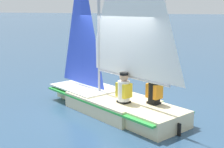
{
  "coord_description": "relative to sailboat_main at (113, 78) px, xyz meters",
  "views": [
    {
      "loc": [
        -3.11,
        7.32,
        2.71
      ],
      "look_at": [
        0.0,
        0.0,
        1.01
      ],
      "focal_mm": 50.0,
      "sensor_mm": 36.0,
      "label": 1
    }
  ],
  "objects": [
    {
      "name": "sailboat_main",
      "position": [
        0.0,
        0.0,
        0.0
      ],
      "size": [
        4.4,
        3.15,
        5.75
      ],
      "rotation": [
        0.0,
        0.0,
        5.82
      ],
      "color": "beige",
      "rests_on": "ground_plane"
    },
    {
      "name": "sailor_helm",
      "position": [
        -0.45,
        0.39,
        -0.28
      ],
      "size": [
        0.42,
        0.4,
        1.16
      ],
      "rotation": [
        0.0,
        0.0,
        5.82
      ],
      "color": "black",
      "rests_on": "ground_plane"
    },
    {
      "name": "sailor_crew",
      "position": [
        -1.16,
        0.19,
        -0.29
      ],
      "size": [
        0.42,
        0.4,
        1.16
      ],
      "rotation": [
        0.0,
        0.0,
        5.82
      ],
      "color": "black",
      "rests_on": "ground_plane"
    },
    {
      "name": "ground_plane",
      "position": [
        0.04,
        -0.02,
        -0.91
      ],
      "size": [
        260.0,
        260.0,
        0.0
      ],
      "primitive_type": "plane",
      "color": "#2D4C6B"
    }
  ]
}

